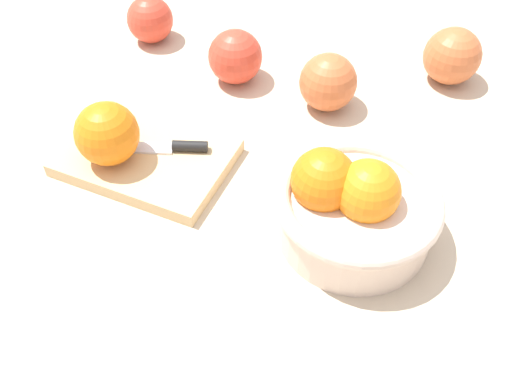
% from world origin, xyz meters
% --- Properties ---
extents(ground_plane, '(2.40, 2.40, 0.00)m').
position_xyz_m(ground_plane, '(0.00, 0.00, 0.00)').
color(ground_plane, beige).
extents(bowl, '(0.19, 0.19, 0.11)m').
position_xyz_m(bowl, '(-0.15, 0.14, 0.05)').
color(bowl, beige).
rests_on(bowl, ground_plane).
extents(cutting_board, '(0.23, 0.17, 0.02)m').
position_xyz_m(cutting_board, '(0.12, 0.10, 0.01)').
color(cutting_board, '#DBB77F').
rests_on(cutting_board, ground_plane).
extents(orange_on_board, '(0.08, 0.08, 0.08)m').
position_xyz_m(orange_on_board, '(0.16, 0.12, 0.06)').
color(orange_on_board, orange).
rests_on(orange_on_board, cutting_board).
extents(knife, '(0.15, 0.05, 0.01)m').
position_xyz_m(knife, '(0.10, 0.08, 0.02)').
color(knife, silver).
rests_on(knife, cutting_board).
extents(apple_front_left, '(0.08, 0.08, 0.08)m').
position_xyz_m(apple_front_left, '(-0.08, -0.08, 0.04)').
color(apple_front_left, '#CC6638').
rests_on(apple_front_left, ground_plane).
extents(apple_front_right, '(0.07, 0.07, 0.07)m').
position_xyz_m(apple_front_right, '(0.23, -0.17, 0.04)').
color(apple_front_right, '#D6422D').
rests_on(apple_front_right, ground_plane).
extents(apple_front_left_2, '(0.08, 0.08, 0.08)m').
position_xyz_m(apple_front_left_2, '(-0.24, -0.20, 0.04)').
color(apple_front_left_2, '#CC6638').
rests_on(apple_front_left_2, ground_plane).
extents(apple_front_right_2, '(0.08, 0.08, 0.08)m').
position_xyz_m(apple_front_right_2, '(0.06, -0.11, 0.04)').
color(apple_front_right_2, '#D6422D').
rests_on(apple_front_right_2, ground_plane).
extents(citrus_peel, '(0.06, 0.06, 0.01)m').
position_xyz_m(citrus_peel, '(-0.14, -0.00, 0.00)').
color(citrus_peel, orange).
rests_on(citrus_peel, ground_plane).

